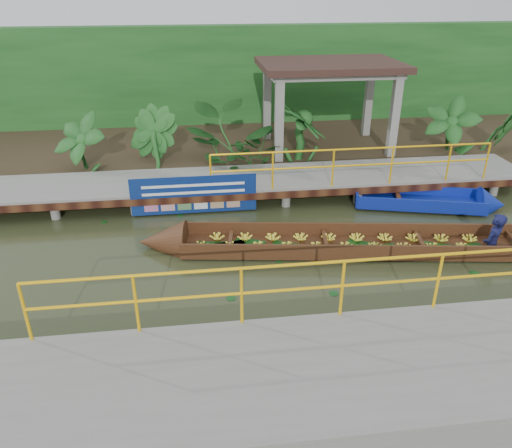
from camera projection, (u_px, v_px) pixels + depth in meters
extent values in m
plane|color=#272E17|center=(264.00, 258.00, 11.01)|extent=(80.00, 80.00, 0.00)
cube|color=#34271A|center=(233.00, 146.00, 17.56)|extent=(30.00, 8.00, 0.45)
cube|color=slate|center=(246.00, 180.00, 13.89)|extent=(16.00, 2.00, 0.15)
cube|color=black|center=(250.00, 196.00, 13.04)|extent=(16.00, 0.12, 0.18)
cylinder|color=#FFB80D|center=(355.00, 149.00, 12.89)|extent=(7.50, 0.05, 0.05)
cylinder|color=#FFB80D|center=(353.00, 165.00, 13.09)|extent=(7.50, 0.05, 0.05)
cylinder|color=#FFB80D|center=(353.00, 167.00, 13.11)|extent=(0.05, 0.05, 1.00)
cylinder|color=slate|center=(14.00, 213.00, 12.60)|extent=(0.24, 0.24, 0.55)
cylinder|color=slate|center=(31.00, 189.00, 14.02)|extent=(0.24, 0.24, 0.55)
cylinder|color=slate|center=(95.00, 208.00, 12.84)|extent=(0.24, 0.24, 0.55)
cylinder|color=slate|center=(104.00, 185.00, 14.26)|extent=(0.24, 0.24, 0.55)
cylinder|color=slate|center=(174.00, 204.00, 13.07)|extent=(0.24, 0.24, 0.55)
cylinder|color=slate|center=(174.00, 182.00, 14.49)|extent=(0.24, 0.24, 0.55)
cylinder|color=slate|center=(249.00, 200.00, 13.30)|extent=(0.24, 0.24, 0.55)
cylinder|color=slate|center=(243.00, 179.00, 14.73)|extent=(0.24, 0.24, 0.55)
cylinder|color=slate|center=(322.00, 196.00, 13.54)|extent=(0.24, 0.24, 0.55)
cylinder|color=slate|center=(309.00, 175.00, 14.96)|extent=(0.24, 0.24, 0.55)
cylinder|color=slate|center=(393.00, 193.00, 13.77)|extent=(0.24, 0.24, 0.55)
cylinder|color=slate|center=(373.00, 172.00, 15.19)|extent=(0.24, 0.24, 0.55)
cylinder|color=slate|center=(461.00, 189.00, 14.01)|extent=(0.24, 0.24, 0.55)
cylinder|color=slate|center=(435.00, 169.00, 15.43)|extent=(0.24, 0.24, 0.55)
cylinder|color=slate|center=(249.00, 200.00, 13.30)|extent=(0.24, 0.24, 0.55)
cube|color=slate|center=(373.00, 380.00, 7.26)|extent=(18.00, 2.40, 0.70)
cylinder|color=#FFB80D|center=(357.00, 260.00, 7.68)|extent=(10.00, 0.05, 0.05)
cylinder|color=#FFB80D|center=(355.00, 285.00, 7.88)|extent=(10.00, 0.05, 0.05)
cylinder|color=#FFB80D|center=(354.00, 288.00, 7.90)|extent=(0.05, 0.05, 1.00)
cube|color=slate|center=(279.00, 124.00, 14.96)|extent=(0.25, 0.25, 2.80)
cube|color=slate|center=(394.00, 120.00, 15.38)|extent=(0.25, 0.25, 2.80)
cube|color=slate|center=(267.00, 106.00, 17.09)|extent=(0.25, 0.25, 2.80)
cube|color=slate|center=(368.00, 103.00, 17.52)|extent=(0.25, 0.25, 2.80)
cube|color=slate|center=(330.00, 71.00, 15.66)|extent=(4.00, 2.60, 0.12)
cube|color=#34201A|center=(330.00, 65.00, 15.57)|extent=(4.40, 3.00, 0.20)
cube|color=#164517|center=(226.00, 81.00, 18.99)|extent=(30.00, 0.80, 4.00)
cube|color=#3B1F10|center=(372.00, 247.00, 11.32)|extent=(8.66, 2.31, 0.06)
cube|color=#3B1F10|center=(368.00, 230.00, 11.74)|extent=(8.51, 1.31, 0.37)
cube|color=#3B1F10|center=(378.00, 253.00, 10.78)|extent=(8.51, 1.31, 0.37)
cone|color=#3B1F10|center=(162.00, 242.00, 11.35)|extent=(1.21, 1.18, 1.03)
imported|color=#10133D|center=(499.00, 214.00, 10.91)|extent=(0.70, 0.65, 1.61)
cube|color=navy|center=(418.00, 203.00, 13.41)|extent=(3.45, 1.83, 0.11)
cube|color=navy|center=(416.00, 191.00, 13.79)|extent=(3.21, 0.93, 0.33)
cube|color=navy|center=(422.00, 206.00, 12.91)|extent=(3.21, 0.93, 0.33)
cube|color=navy|center=(356.00, 195.00, 13.55)|extent=(0.32, 0.98, 0.33)
cone|color=navy|center=(492.00, 205.00, 13.16)|extent=(0.88, 1.07, 0.93)
cube|color=black|center=(398.00, 196.00, 13.40)|extent=(0.37, 0.99, 0.06)
cube|color=navy|center=(194.00, 195.00, 12.79)|extent=(3.22, 0.03, 1.01)
cube|color=white|center=(193.00, 185.00, 12.65)|extent=(2.61, 0.01, 0.07)
cube|color=white|center=(194.00, 193.00, 12.74)|extent=(2.61, 0.01, 0.07)
imported|color=#164517|center=(83.00, 145.00, 14.66)|extent=(1.11, 1.11, 1.38)
imported|color=#164517|center=(152.00, 142.00, 14.90)|extent=(1.11, 1.11, 1.38)
imported|color=#164517|center=(235.00, 139.00, 15.19)|extent=(1.11, 1.11, 1.38)
imported|color=#164517|center=(300.00, 136.00, 15.42)|extent=(1.11, 1.11, 1.38)
imported|color=#164517|center=(452.00, 130.00, 16.01)|extent=(1.11, 1.11, 1.38)
imported|color=#164517|center=(496.00, 129.00, 16.19)|extent=(1.11, 1.11, 1.38)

